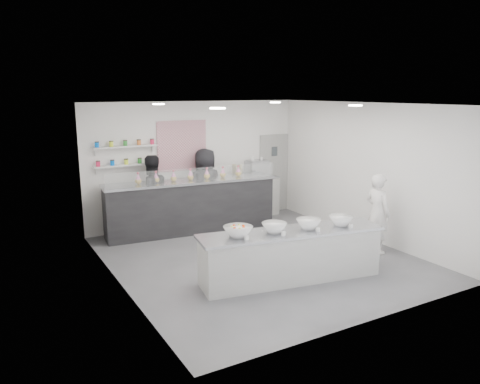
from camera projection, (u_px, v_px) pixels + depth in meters
name	position (u px, v px, depth m)	size (l,w,h in m)	color
floor	(259.00, 258.00, 9.27)	(6.00, 6.00, 0.00)	#515156
ceiling	(261.00, 104.00, 8.63)	(6.00, 6.00, 0.00)	white
back_wall	(195.00, 163.00, 11.50)	(5.50, 5.50, 0.00)	white
left_wall	(117.00, 200.00, 7.62)	(6.00, 6.00, 0.00)	white
right_wall	(366.00, 172.00, 10.28)	(6.00, 6.00, 0.00)	white
back_door	(274.00, 173.00, 12.68)	(0.88, 0.04, 2.10)	gray
pattern_panel	(182.00, 146.00, 11.22)	(1.25, 0.03, 1.20)	#A2304D
jar_shelf_lower	(126.00, 165.00, 10.55)	(1.45, 0.22, 0.04)	silver
jar_shelf_upper	(125.00, 146.00, 10.46)	(1.45, 0.22, 0.04)	silver
preserve_jars	(126.00, 153.00, 10.47)	(1.45, 0.10, 0.56)	#E82252
downlight_0	(218.00, 108.00, 7.11)	(0.24, 0.24, 0.02)	white
downlight_1	(355.00, 105.00, 8.46)	(0.24, 0.24, 0.02)	white
downlight_2	(159.00, 104.00, 9.32)	(0.24, 0.24, 0.02)	white
downlight_3	(275.00, 102.00, 10.67)	(0.24, 0.24, 0.02)	white
prep_counter	(291.00, 255.00, 8.11)	(3.27, 0.74, 0.89)	#A9A9A4
back_bar	(191.00, 206.00, 10.87)	(3.97, 0.73, 1.23)	black
sneeze_guard	(195.00, 175.00, 10.39)	(3.92, 0.02, 0.34)	white
espresso_ledge	(254.00, 197.00, 12.27)	(1.38, 0.44, 1.03)	#A9A9A4
espresso_machine	(257.00, 169.00, 12.17)	(0.57, 0.39, 0.43)	#93969E
cup_stacks	(237.00, 172.00, 11.89)	(0.24, 0.24, 0.38)	tan
prep_bowls	(292.00, 226.00, 8.00)	(2.38, 0.53, 0.17)	white
label_cards	(315.00, 236.00, 7.60)	(2.01, 0.04, 0.07)	white
cookie_bags	(190.00, 175.00, 10.71)	(2.54, 0.14, 0.26)	pink
woman_prep	(377.00, 213.00, 9.45)	(0.59, 0.39, 1.63)	white
staff_left	(151.00, 195.00, 10.66)	(0.89, 0.69, 1.83)	black
staff_right	(205.00, 187.00, 11.31)	(0.93, 0.60, 1.90)	black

